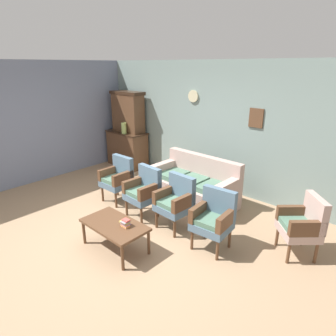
{
  "coord_description": "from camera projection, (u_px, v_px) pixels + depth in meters",
  "views": [
    {
      "loc": [
        3.35,
        -2.56,
        2.6
      ],
      "look_at": [
        0.05,
        1.05,
        0.85
      ],
      "focal_mm": 31.02,
      "sensor_mm": 36.0,
      "label": 1
    }
  ],
  "objects": [
    {
      "name": "armchair_by_doorway",
      "position": [
        214.0,
        217.0,
        4.22
      ],
      "size": [
        0.56,
        0.53,
        0.9
      ],
      "color": "slate",
      "rests_on": "ground"
    },
    {
      "name": "armchair_row_middle",
      "position": [
        176.0,
        200.0,
        4.76
      ],
      "size": [
        0.54,
        0.51,
        0.9
      ],
      "color": "slate",
      "rests_on": "ground"
    },
    {
      "name": "wall_back_with_decor",
      "position": [
        216.0,
        127.0,
        6.15
      ],
      "size": [
        6.4,
        0.09,
        2.7
      ],
      "color": "gray",
      "rests_on": "ground"
    },
    {
      "name": "book_stack_on_table",
      "position": [
        125.0,
        223.0,
        4.12
      ],
      "size": [
        0.16,
        0.12,
        0.11
      ],
      "color": "#E89557",
      "rests_on": "coffee_table"
    },
    {
      "name": "wall_left_side",
      "position": [
        26.0,
        125.0,
        6.38
      ],
      "size": [
        0.06,
        5.2,
        2.7
      ],
      "primitive_type": "cube",
      "color": "slate",
      "rests_on": "ground"
    },
    {
      "name": "cabinet_upper_hutch",
      "position": [
        128.0,
        111.0,
        7.52
      ],
      "size": [
        0.99,
        0.38,
        1.03
      ],
      "color": "brown",
      "rests_on": "side_cabinet"
    },
    {
      "name": "ground_plane",
      "position": [
        123.0,
        232.0,
        4.78
      ],
      "size": [
        7.68,
        7.68,
        0.0
      ],
      "primitive_type": "plane",
      "color": "#997A5B"
    },
    {
      "name": "armchair_near_cabinet",
      "position": [
        118.0,
        177.0,
        5.73
      ],
      "size": [
        0.53,
        0.5,
        0.9
      ],
      "color": "slate",
      "rests_on": "ground"
    },
    {
      "name": "vase_on_cabinet",
      "position": [
        124.0,
        128.0,
        7.39
      ],
      "size": [
        0.13,
        0.13,
        0.28
      ],
      "primitive_type": "cylinder",
      "color": "#A2BB63",
      "rests_on": "side_cabinet"
    },
    {
      "name": "floral_couch",
      "position": [
        195.0,
        186.0,
        5.74
      ],
      "size": [
        1.74,
        0.83,
        0.9
      ],
      "color": "tan",
      "rests_on": "ground"
    },
    {
      "name": "armchair_near_couch_end",
      "position": [
        144.0,
        190.0,
        5.15
      ],
      "size": [
        0.55,
        0.52,
        0.9
      ],
      "color": "slate",
      "rests_on": "ground"
    },
    {
      "name": "side_cabinet",
      "position": [
        127.0,
        149.0,
        7.79
      ],
      "size": [
        1.16,
        0.55,
        0.93
      ],
      "color": "brown",
      "rests_on": "ground"
    },
    {
      "name": "wingback_chair_by_fireplace",
      "position": [
        303.0,
        223.0,
        4.06
      ],
      "size": [
        0.71,
        0.71,
        0.9
      ],
      "color": "tan",
      "rests_on": "ground"
    },
    {
      "name": "coffee_table",
      "position": [
        115.0,
        226.0,
        4.22
      ],
      "size": [
        1.0,
        0.56,
        0.42
      ],
      "color": "brown",
      "rests_on": "ground"
    }
  ]
}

